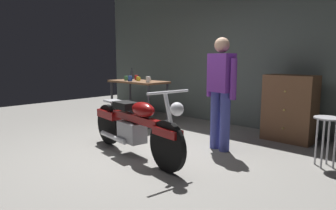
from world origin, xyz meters
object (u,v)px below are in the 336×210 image
at_px(motorcycle, 134,125).
at_px(mug_green_speckled, 126,78).
at_px(mug_red_diner, 136,77).
at_px(person_standing, 221,89).
at_px(wooden_dresser, 290,108).
at_px(mug_white_ceramic, 148,79).
at_px(mug_yellow_tall, 138,79).
at_px(mug_black_matte, 130,78).
at_px(mug_blue_enamel, 130,79).
at_px(shop_stool, 327,128).
at_px(bottle, 132,75).

relative_size(motorcycle, mug_green_speckled, 18.15).
distance_m(motorcycle, mug_red_diner, 2.57).
distance_m(motorcycle, person_standing, 1.38).
distance_m(wooden_dresser, mug_white_ceramic, 2.64).
relative_size(mug_red_diner, mug_yellow_tall, 0.94).
distance_m(motorcycle, mug_black_matte, 2.59).
bearing_deg(mug_blue_enamel, wooden_dresser, 18.20).
bearing_deg(person_standing, shop_stool, -156.50).
height_order(motorcycle, mug_black_matte, mug_black_matte).
relative_size(mug_black_matte, mug_red_diner, 0.94).
bearing_deg(mug_white_ceramic, mug_black_matte, 166.69).
xyz_separation_m(wooden_dresser, mug_blue_enamel, (-2.94, -0.97, 0.40)).
bearing_deg(mug_white_ceramic, mug_blue_enamel, -175.37).
bearing_deg(shop_stool, mug_yellow_tall, 178.19).
height_order(person_standing, bottle, person_standing).
bearing_deg(mug_green_speckled, shop_stool, -0.14).
bearing_deg(mug_white_ceramic, mug_red_diner, 157.39).
bearing_deg(motorcycle, person_standing, 66.40).
height_order(mug_yellow_tall, bottle, bottle).
distance_m(mug_red_diner, mug_white_ceramic, 0.75).
height_order(mug_blue_enamel, mug_white_ceramic, mug_white_ceramic).
relative_size(wooden_dresser, mug_yellow_tall, 9.34).
distance_m(person_standing, mug_blue_enamel, 2.40).
bearing_deg(mug_black_matte, mug_red_diner, 41.76).
xyz_separation_m(mug_blue_enamel, mug_yellow_tall, (0.05, 0.18, -0.01)).
height_order(wooden_dresser, mug_red_diner, wooden_dresser).
distance_m(mug_black_matte, mug_green_speckled, 0.17).
xyz_separation_m(mug_black_matte, mug_yellow_tall, (0.34, -0.05, -0.01)).
xyz_separation_m(person_standing, mug_blue_enamel, (-2.39, 0.25, 0.03)).
xyz_separation_m(mug_red_diner, mug_blue_enamel, (0.19, -0.33, 0.00)).
bearing_deg(mug_black_matte, mug_white_ceramic, -13.31).
relative_size(mug_green_speckled, mug_red_diner, 1.08).
xyz_separation_m(mug_red_diner, bottle, (-0.27, 0.10, 0.04)).
relative_size(motorcycle, mug_black_matte, 20.93).
bearing_deg(mug_green_speckled, bottle, 123.76).
height_order(motorcycle, mug_red_diner, mug_red_diner).
xyz_separation_m(motorcycle, mug_white_ceramic, (-1.20, 1.39, 0.51)).
bearing_deg(motorcycle, mug_black_matte, 150.35).
height_order(shop_stool, mug_yellow_tall, mug_yellow_tall).
relative_size(mug_black_matte, mug_yellow_tall, 0.88).
relative_size(mug_black_matte, mug_blue_enamel, 0.84).
height_order(mug_white_ceramic, mug_yellow_tall, mug_white_ceramic).
xyz_separation_m(mug_black_matte, mug_blue_enamel, (0.30, -0.23, 0.00)).
xyz_separation_m(motorcycle, shop_stool, (2.08, 1.41, 0.05)).
distance_m(mug_blue_enamel, mug_yellow_tall, 0.19).
bearing_deg(mug_yellow_tall, motorcycle, -42.82).
distance_m(wooden_dresser, mug_green_speckled, 3.31).
relative_size(wooden_dresser, mug_red_diner, 9.93).
bearing_deg(mug_yellow_tall, shop_stool, -1.81).
height_order(mug_black_matte, mug_red_diner, mug_red_diner).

